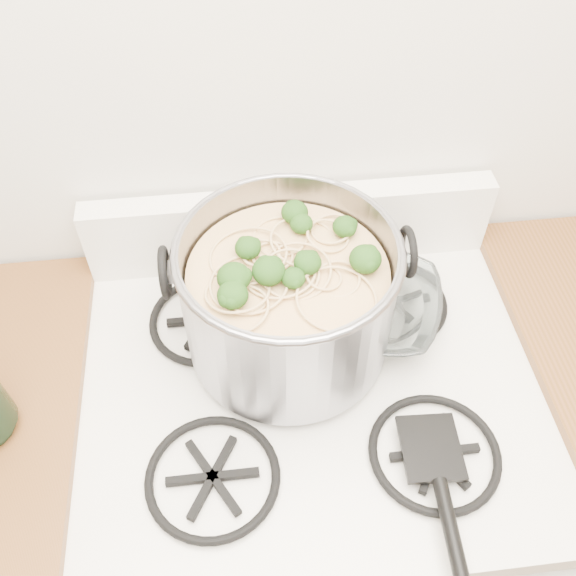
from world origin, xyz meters
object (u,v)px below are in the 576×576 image
at_px(gas_range, 306,498).
at_px(spatula, 431,445).
at_px(glass_bowl, 368,312).
at_px(stock_pot, 288,299).

xyz_separation_m(gas_range, spatula, (0.16, -0.14, 0.50)).
distance_m(spatula, glass_bowl, 0.27).
xyz_separation_m(stock_pot, glass_bowl, (0.15, 0.03, -0.10)).
xyz_separation_m(gas_range, glass_bowl, (0.12, 0.12, 0.50)).
height_order(stock_pot, spatula, stock_pot).
distance_m(stock_pot, glass_bowl, 0.18).
bearing_deg(glass_bowl, stock_pot, -167.57).
height_order(gas_range, spatula, spatula).
height_order(gas_range, glass_bowl, glass_bowl).
height_order(spatula, glass_bowl, glass_bowl).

